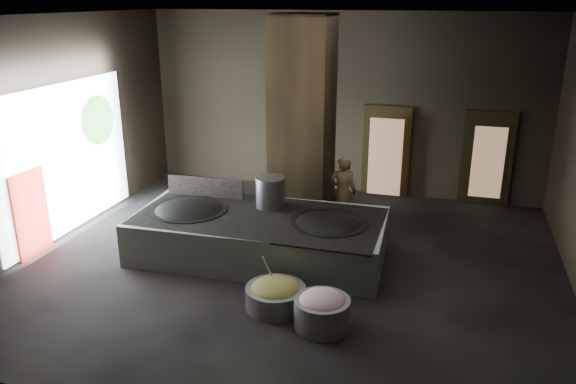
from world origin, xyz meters
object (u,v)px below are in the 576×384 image
(wok_left, at_px, (189,213))
(wok_right, at_px, (328,227))
(cook, at_px, (343,192))
(hearth_platform, at_px, (259,236))
(stock_pot, at_px, (270,192))
(veg_basin, at_px, (276,297))
(meat_basin, at_px, (322,313))

(wok_left, xyz_separation_m, wok_right, (2.80, 0.10, 0.00))
(wok_left, xyz_separation_m, cook, (2.71, 1.92, 0.06))
(hearth_platform, height_order, stock_pot, stock_pot)
(hearth_platform, xyz_separation_m, cook, (1.26, 1.87, 0.40))
(veg_basin, bearing_deg, stock_pot, 109.95)
(stock_pot, height_order, veg_basin, stock_pot)
(meat_basin, bearing_deg, veg_basin, 157.81)
(wok_right, xyz_separation_m, cook, (-0.09, 1.82, 0.06))
(wok_left, height_order, stock_pot, stock_pot)
(veg_basin, bearing_deg, hearth_platform, 116.79)
(stock_pot, bearing_deg, veg_basin, -70.05)
(wok_left, distance_m, cook, 3.32)
(stock_pot, distance_m, meat_basin, 3.28)
(stock_pot, distance_m, veg_basin, 2.63)
(hearth_platform, relative_size, veg_basin, 4.86)
(wok_right, height_order, meat_basin, wok_right)
(hearth_platform, height_order, meat_basin, hearth_platform)
(hearth_platform, bearing_deg, stock_pot, 82.63)
(meat_basin, bearing_deg, wok_left, 147.19)
(hearth_platform, xyz_separation_m, wok_right, (1.35, 0.05, 0.33))
(veg_basin, distance_m, meat_basin, 0.93)
(wok_left, height_order, wok_right, wok_left)
(hearth_platform, relative_size, wok_right, 3.41)
(hearth_platform, height_order, veg_basin, hearth_platform)
(wok_right, height_order, cook, cook)
(hearth_platform, bearing_deg, wok_left, 179.79)
(veg_basin, bearing_deg, wok_left, 143.82)
(hearth_platform, bearing_deg, cook, 53.83)
(wok_right, relative_size, stock_pot, 2.25)
(wok_right, bearing_deg, meat_basin, -79.63)
(wok_right, bearing_deg, cook, 92.89)
(hearth_platform, relative_size, stock_pot, 7.67)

